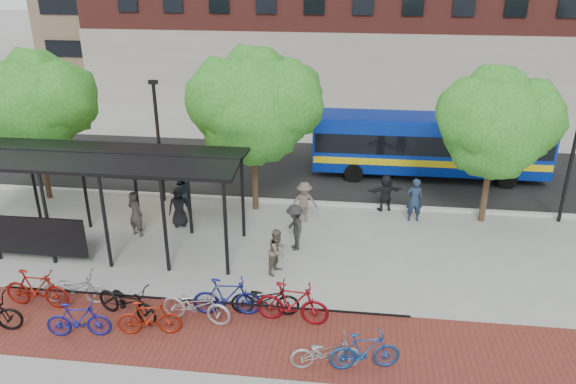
# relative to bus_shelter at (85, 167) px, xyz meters

# --- Properties ---
(ground) EXTENTS (160.00, 160.00, 0.00)m
(ground) POSITION_rel_bus_shelter_xyz_m (8.13, 0.48, -3.00)
(ground) COLOR #9E9E99
(ground) RESTS_ON ground
(asphalt_street) EXTENTS (160.00, 8.00, 0.01)m
(asphalt_street) POSITION_rel_bus_shelter_xyz_m (8.13, 8.48, -2.99)
(asphalt_street) COLOR black
(asphalt_street) RESTS_ON ground
(curb) EXTENTS (160.00, 0.25, 0.12)m
(curb) POSITION_rel_bus_shelter_xyz_m (8.13, 4.48, -2.94)
(curb) COLOR #B7B7B2
(curb) RESTS_ON ground
(brick_strip) EXTENTS (24.00, 3.00, 0.01)m
(brick_strip) POSITION_rel_bus_shelter_xyz_m (6.13, -4.52, -3.00)
(brick_strip) COLOR maroon
(brick_strip) RESTS_ON ground
(bike_rack_rail) EXTENTS (12.00, 0.05, 0.95)m
(bike_rack_rail) POSITION_rel_bus_shelter_xyz_m (4.83, -3.62, -3.00)
(bike_rack_rail) COLOR black
(bike_rack_rail) RESTS_ON ground
(bus_shelter) EXTENTS (10.60, 3.07, 3.60)m
(bus_shelter) POSITION_rel_bus_shelter_xyz_m (0.00, 0.00, 0.00)
(bus_shelter) COLOR black
(bus_shelter) RESTS_ON ground
(tree_a) EXTENTS (4.90, 4.00, 6.18)m
(tree_a) POSITION_rel_bus_shelter_xyz_m (-3.77, 3.83, 1.24)
(tree_a) COLOR #382619
(tree_a) RESTS_ON ground
(tree_b) EXTENTS (5.15, 4.20, 6.47)m
(tree_b) POSITION_rel_bus_shelter_xyz_m (5.23, 3.83, 1.46)
(tree_b) COLOR #382619
(tree_b) RESTS_ON ground
(tree_c) EXTENTS (4.66, 3.80, 5.92)m
(tree_c) POSITION_rel_bus_shelter_xyz_m (14.22, 3.83, 1.06)
(tree_c) COLOR #382619
(tree_c) RESTS_ON ground
(lamp_post_left) EXTENTS (0.35, 0.20, 5.12)m
(lamp_post_left) POSITION_rel_bus_shelter_xyz_m (1.13, 4.08, -0.25)
(lamp_post_left) COLOR black
(lamp_post_left) RESTS_ON ground
(lamp_post_right) EXTENTS (0.35, 0.20, 5.12)m
(lamp_post_right) POSITION_rel_bus_shelter_xyz_m (17.13, 4.08, -0.25)
(lamp_post_right) COLOR black
(lamp_post_right) RESTS_ON ground
(bus) EXTENTS (10.62, 2.63, 2.86)m
(bus) POSITION_rel_bus_shelter_xyz_m (12.44, 8.36, -1.36)
(bus) COLOR #08279D
(bus) RESTS_ON ground
(bike_1) EXTENTS (2.04, 0.66, 1.21)m
(bike_1) POSITION_rel_bus_shelter_xyz_m (-0.04, -3.84, -2.39)
(bike_1) COLOR maroon
(bike_1) RESTS_ON ground
(bike_2) EXTENTS (2.00, 0.86, 1.02)m
(bike_2) POSITION_rel_bus_shelter_xyz_m (0.94, -3.51, -2.49)
(bike_2) COLOR gray
(bike_2) RESTS_ON ground
(bike_3) EXTENTS (1.83, 0.75, 1.07)m
(bike_3) POSITION_rel_bus_shelter_xyz_m (1.83, -5.02, -2.47)
(bike_3) COLOR navy
(bike_3) RESTS_ON ground
(bike_4) EXTENTS (2.23, 1.42, 1.11)m
(bike_4) POSITION_rel_bus_shelter_xyz_m (2.82, -4.04, -2.44)
(bike_4) COLOR black
(bike_4) RESTS_ON ground
(bike_5) EXTENTS (1.82, 0.77, 1.06)m
(bike_5) POSITION_rel_bus_shelter_xyz_m (3.71, -4.69, -2.47)
(bike_5) COLOR maroon
(bike_5) RESTS_ON ground
(bike_6) EXTENTS (2.15, 0.98, 1.09)m
(bike_6) POSITION_rel_bus_shelter_xyz_m (4.82, -3.95, -2.46)
(bike_6) COLOR #AAAAAD
(bike_6) RESTS_ON ground
(bike_7) EXTENTS (2.03, 0.74, 1.19)m
(bike_7) POSITION_rel_bus_shelter_xyz_m (5.62, -3.53, -2.40)
(bike_7) COLOR navy
(bike_7) RESTS_ON ground
(bike_8) EXTENTS (2.03, 0.83, 1.05)m
(bike_8) POSITION_rel_bus_shelter_xyz_m (6.71, -3.38, -2.48)
(bike_8) COLOR black
(bike_8) RESTS_ON ground
(bike_9) EXTENTS (2.14, 0.78, 1.26)m
(bike_9) POSITION_rel_bus_shelter_xyz_m (7.53, -3.66, -2.37)
(bike_9) COLOR maroon
(bike_9) RESTS_ON ground
(bike_10) EXTENTS (1.87, 0.92, 0.94)m
(bike_10) POSITION_rel_bus_shelter_xyz_m (8.59, -5.44, -2.53)
(bike_10) COLOR gray
(bike_10) RESTS_ON ground
(bike_11) EXTENTS (1.88, 0.89, 1.09)m
(bike_11) POSITION_rel_bus_shelter_xyz_m (9.57, -5.36, -2.46)
(bike_11) COLOR navy
(bike_11) RESTS_ON ground
(pedestrian_0) EXTENTS (0.90, 0.72, 1.61)m
(pedestrian_0) POSITION_rel_bus_shelter_xyz_m (2.52, 1.89, -2.20)
(pedestrian_0) COLOR black
(pedestrian_0) RESTS_ON ground
(pedestrian_1) EXTENTS (0.75, 0.64, 1.76)m
(pedestrian_1) POSITION_rel_bus_shelter_xyz_m (1.19, 0.91, -2.12)
(pedestrian_1) COLOR #3F3633
(pedestrian_1) RESTS_ON ground
(pedestrian_2) EXTENTS (1.08, 1.00, 1.78)m
(pedestrian_2) POSITION_rel_bus_shelter_xyz_m (2.24, 2.96, -2.11)
(pedestrian_2) COLOR #20364C
(pedestrian_2) RESTS_ON ground
(pedestrian_3) EXTENTS (1.20, 0.87, 1.66)m
(pedestrian_3) POSITION_rel_bus_shelter_xyz_m (7.23, 2.80, -2.17)
(pedestrian_3) COLOR brown
(pedestrian_3) RESTS_ON ground
(pedestrian_5) EXTENTS (1.49, 0.85, 1.53)m
(pedestrian_5) POSITION_rel_bus_shelter_xyz_m (10.38, 4.28, -2.23)
(pedestrian_5) COLOR black
(pedestrian_5) RESTS_ON ground
(pedestrian_7) EXTENTS (0.69, 0.50, 1.77)m
(pedestrian_7) POSITION_rel_bus_shelter_xyz_m (11.45, 3.44, -2.11)
(pedestrian_7) COLOR #1D2B44
(pedestrian_7) RESTS_ON ground
(pedestrian_8) EXTENTS (0.83, 0.93, 1.56)m
(pedestrian_8) POSITION_rel_bus_shelter_xyz_m (6.74, -1.02, -2.22)
(pedestrian_8) COLOR brown
(pedestrian_8) RESTS_ON ground
(pedestrian_9) EXTENTS (1.00, 1.25, 1.70)m
(pedestrian_9) POSITION_rel_bus_shelter_xyz_m (7.11, 0.60, -2.15)
(pedestrian_9) COLOR #242424
(pedestrian_9) RESTS_ON ground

